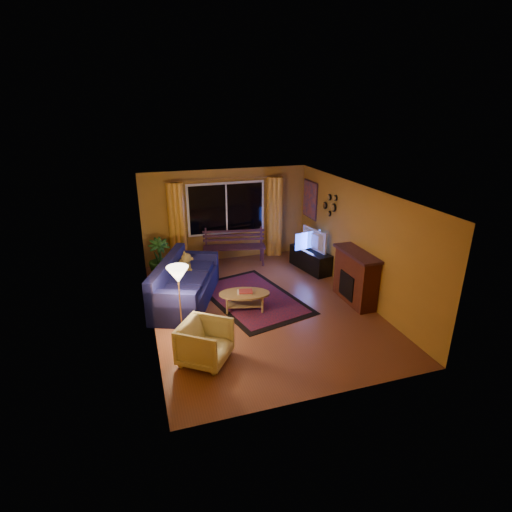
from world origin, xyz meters
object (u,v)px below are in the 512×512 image
object	(u,v)px
bench	(234,256)
coffee_table	(244,301)
sofa	(186,282)
tv_console	(310,260)
floor_lamp	(180,302)
armchair	(205,341)

from	to	relation	value
bench	coffee_table	xyz separation A→B (m)	(-0.44, -2.52, -0.05)
sofa	tv_console	distance (m)	3.48
sofa	floor_lamp	distance (m)	1.40
armchair	floor_lamp	xyz separation A→B (m)	(-0.27, 0.94, 0.30)
armchair	floor_lamp	world-z (taller)	floor_lamp
sofa	tv_console	size ratio (longest dim) A/B	1.81
floor_lamp	tv_console	world-z (taller)	floor_lamp
floor_lamp	tv_console	xyz separation A→B (m)	(3.65, 2.20, -0.42)
armchair	tv_console	xyz separation A→B (m)	(3.38, 3.14, -0.13)
bench	sofa	xyz separation A→B (m)	(-1.55, -1.78, 0.23)
bench	tv_console	bearing A→B (deg)	-16.19
bench	floor_lamp	size ratio (longest dim) A/B	1.20
sofa	armchair	size ratio (longest dim) A/B	2.95
coffee_table	tv_console	xyz separation A→B (m)	(2.25, 1.59, 0.08)
bench	tv_console	xyz separation A→B (m)	(1.81, -0.93, 0.02)
sofa	tv_console	bearing A→B (deg)	37.10
floor_lamp	tv_console	size ratio (longest dim) A/B	1.07
armchair	bench	bearing A→B (deg)	14.73
armchair	tv_console	size ratio (longest dim) A/B	0.61
bench	armchair	world-z (taller)	armchair
tv_console	bench	bearing A→B (deg)	140.79
bench	sofa	bearing A→B (deg)	-120.27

